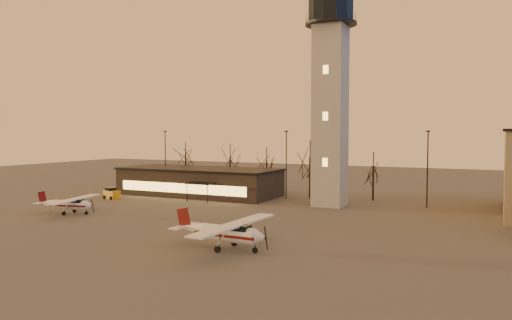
% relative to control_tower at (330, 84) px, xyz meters
% --- Properties ---
extents(ground, '(220.00, 220.00, 0.00)m').
position_rel_control_tower_xyz_m(ground, '(0.00, -30.00, -16.33)').
color(ground, '#454340').
rests_on(ground, ground).
extents(control_tower, '(6.80, 6.80, 32.60)m').
position_rel_control_tower_xyz_m(control_tower, '(0.00, 0.00, 0.00)').
color(control_tower, '#9B9893').
rests_on(control_tower, ground).
extents(terminal, '(25.40, 12.20, 4.30)m').
position_rel_control_tower_xyz_m(terminal, '(-21.99, 1.98, -14.17)').
color(terminal, black).
rests_on(terminal, ground).
extents(light_poles, '(58.50, 12.25, 10.14)m').
position_rel_control_tower_xyz_m(light_poles, '(0.50, 1.00, -10.92)').
color(light_poles, black).
rests_on(light_poles, ground).
extents(tree_row, '(37.20, 9.20, 8.80)m').
position_rel_control_tower_xyz_m(tree_row, '(-13.70, 9.16, -10.39)').
color(tree_row, black).
rests_on(tree_row, ground).
extents(cessna_front, '(9.40, 11.88, 3.28)m').
position_rel_control_tower_xyz_m(cessna_front, '(0.31, -27.81, -15.20)').
color(cessna_front, silver).
rests_on(cessna_front, ground).
extents(cessna_rear, '(7.87, 9.84, 2.72)m').
position_rel_control_tower_xyz_m(cessna_rear, '(-25.94, -20.26, -15.40)').
color(cessna_rear, white).
rests_on(cessna_rear, ground).
extents(service_cart, '(2.92, 2.25, 1.67)m').
position_rel_control_tower_xyz_m(service_cart, '(-31.28, -7.53, -15.69)').
color(service_cart, orange).
rests_on(service_cart, ground).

